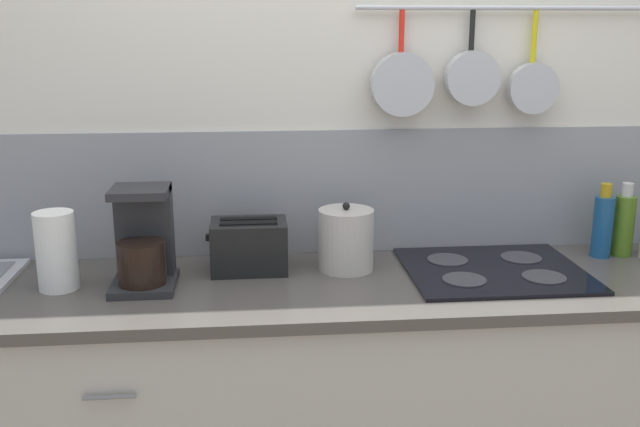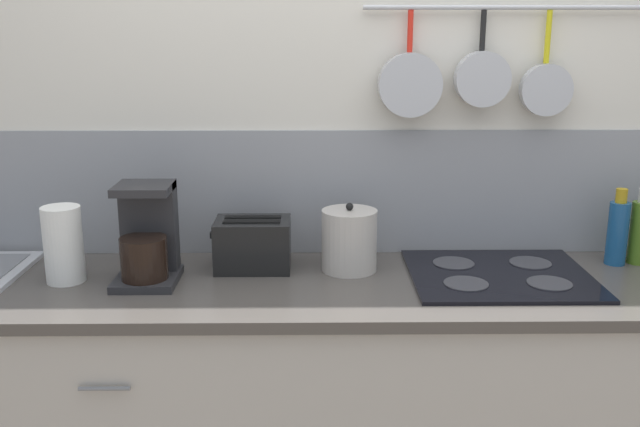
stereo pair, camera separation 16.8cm
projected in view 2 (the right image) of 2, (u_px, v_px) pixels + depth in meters
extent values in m
cube|color=silver|center=(389.00, 139.00, 2.41)|extent=(7.20, 0.06, 2.60)
cube|color=gray|center=(388.00, 190.00, 2.45)|extent=(7.20, 0.07, 0.42)
cylinder|color=#B7BABF|center=(567.00, 7.00, 2.26)|extent=(1.30, 0.02, 0.02)
cylinder|color=red|center=(410.00, 31.00, 2.27)|extent=(0.02, 0.02, 0.13)
cylinder|color=#B7BABF|center=(410.00, 85.00, 2.28)|extent=(0.20, 0.06, 0.20)
cylinder|color=black|center=(483.00, 30.00, 2.27)|extent=(0.02, 0.02, 0.13)
cylinder|color=#B7BABF|center=(482.00, 79.00, 2.28)|extent=(0.18, 0.05, 0.18)
cylinder|color=gold|center=(548.00, 37.00, 2.28)|extent=(0.02, 0.02, 0.17)
cylinder|color=#B7BABF|center=(546.00, 90.00, 2.30)|extent=(0.17, 0.04, 0.17)
cube|color=#B7B2A8|center=(394.00, 421.00, 2.30)|extent=(3.31, 0.57, 0.88)
cylinder|color=slate|center=(104.00, 389.00, 1.93)|extent=(0.14, 0.01, 0.01)
cube|color=#4C4742|center=(398.00, 288.00, 2.18)|extent=(3.35, 0.61, 0.03)
cylinder|color=white|center=(63.00, 244.00, 2.16)|extent=(0.12, 0.12, 0.24)
cube|color=#262628|center=(147.00, 279.00, 2.17)|extent=(0.19, 0.21, 0.02)
cube|color=#262628|center=(150.00, 229.00, 2.20)|extent=(0.17, 0.07, 0.30)
cylinder|color=black|center=(144.00, 258.00, 2.13)|extent=(0.14, 0.14, 0.13)
cube|color=#262628|center=(143.00, 188.00, 2.12)|extent=(0.17, 0.16, 0.02)
cube|color=black|center=(253.00, 244.00, 2.28)|extent=(0.24, 0.17, 0.16)
cube|color=black|center=(252.00, 222.00, 2.23)|extent=(0.18, 0.03, 0.00)
cube|color=black|center=(253.00, 217.00, 2.29)|extent=(0.18, 0.03, 0.00)
cube|color=black|center=(213.00, 235.00, 2.27)|extent=(0.02, 0.02, 0.02)
cylinder|color=beige|center=(349.00, 240.00, 2.27)|extent=(0.18, 0.18, 0.20)
sphere|color=black|center=(350.00, 207.00, 2.24)|extent=(0.02, 0.02, 0.02)
cube|color=black|center=(499.00, 275.00, 2.23)|extent=(0.56, 0.48, 0.01)
cylinder|color=#38383D|center=(466.00, 283.00, 2.13)|extent=(0.13, 0.13, 0.00)
cylinder|color=#38383D|center=(550.00, 283.00, 2.13)|extent=(0.13, 0.13, 0.00)
cylinder|color=#38383D|center=(454.00, 263.00, 2.31)|extent=(0.13, 0.13, 0.00)
cylinder|color=#38383D|center=(530.00, 263.00, 2.32)|extent=(0.13, 0.13, 0.00)
cylinder|color=navy|center=(617.00, 233.00, 2.32)|extent=(0.07, 0.07, 0.21)
cylinder|color=#B28C19|center=(622.00, 196.00, 2.29)|extent=(0.04, 0.04, 0.05)
cylinder|color=#4C721E|center=(640.00, 233.00, 2.33)|extent=(0.07, 0.07, 0.21)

